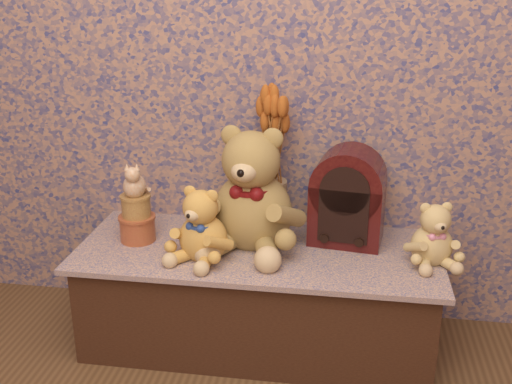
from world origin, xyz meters
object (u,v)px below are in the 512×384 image
(teddy_large, at_px, (253,182))
(cat_figurine, at_px, (134,178))
(teddy_small, at_px, (433,230))
(biscuit_tin_lower, at_px, (138,228))
(teddy_medium, at_px, (203,220))
(ceramic_vase, at_px, (270,207))
(cathedral_radio, at_px, (348,195))

(teddy_large, height_order, cat_figurine, teddy_large)
(teddy_small, bearing_deg, biscuit_tin_lower, 163.80)
(teddy_medium, relative_size, teddy_small, 1.18)
(teddy_large, distance_m, ceramic_vase, 0.18)
(teddy_medium, height_order, biscuit_tin_lower, teddy_medium)
(biscuit_tin_lower, bearing_deg, cat_figurine, 0.00)
(teddy_large, xyz_separation_m, teddy_small, (0.64, -0.06, -0.12))
(teddy_medium, bearing_deg, teddy_small, 25.76)
(teddy_large, relative_size, ceramic_vase, 2.28)
(biscuit_tin_lower, bearing_deg, ceramic_vase, 17.33)
(teddy_large, relative_size, teddy_small, 2.01)
(teddy_small, distance_m, cathedral_radio, 0.33)
(cat_figurine, bearing_deg, teddy_medium, -32.90)
(cathedral_radio, height_order, ceramic_vase, cathedral_radio)
(teddy_medium, height_order, cathedral_radio, cathedral_radio)
(biscuit_tin_lower, relative_size, cat_figurine, 0.97)
(teddy_small, bearing_deg, teddy_medium, 171.03)
(teddy_medium, bearing_deg, teddy_large, 63.04)
(teddy_medium, xyz_separation_m, cathedral_radio, (0.50, 0.22, 0.04))
(ceramic_vase, relative_size, biscuit_tin_lower, 1.61)
(teddy_large, height_order, biscuit_tin_lower, teddy_large)
(teddy_small, relative_size, biscuit_tin_lower, 1.83)
(teddy_large, xyz_separation_m, cathedral_radio, (0.35, 0.08, -0.06))
(ceramic_vase, distance_m, cat_figurine, 0.53)
(ceramic_vase, bearing_deg, teddy_large, -114.33)
(ceramic_vase, xyz_separation_m, cat_figurine, (-0.49, -0.15, 0.14))
(biscuit_tin_lower, bearing_deg, teddy_large, 5.32)
(teddy_medium, height_order, teddy_small, teddy_medium)
(teddy_medium, relative_size, ceramic_vase, 1.34)
(ceramic_vase, relative_size, cat_figurine, 1.56)
(teddy_medium, xyz_separation_m, teddy_small, (0.80, 0.09, -0.02))
(teddy_medium, relative_size, cathedral_radio, 0.78)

